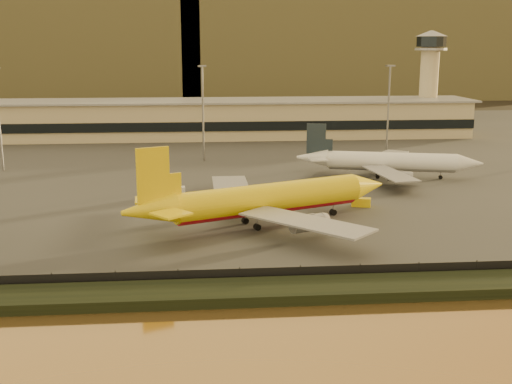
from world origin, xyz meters
TOP-DOWN VIEW (x-y plane):
  - ground at (0.00, 0.00)m, footprint 900.00×900.00m
  - embankment at (0.00, -17.00)m, footprint 320.00×7.00m
  - tarmac at (0.00, 95.00)m, footprint 320.00×220.00m
  - perimeter_fence at (0.00, -13.00)m, footprint 300.00×0.05m
  - terminal_building at (-14.52, 125.55)m, footprint 202.00×25.00m
  - control_tower at (70.00, 131.00)m, footprint 11.20×11.20m
  - apron_light_masts at (15.00, 75.00)m, footprint 152.20×12.20m
  - distant_hills at (-20.74, 340.00)m, footprint 470.00×160.00m
  - dhl_cargo_jet at (0.14, 15.09)m, footprint 48.58×45.98m
  - white_narrowbody_jet at (33.22, 53.50)m, footprint 42.81×40.97m
  - gse_vehicle_yellow at (20.09, 26.56)m, footprint 4.01×2.63m
  - gse_vehicle_white at (-16.25, 38.98)m, footprint 4.24×2.27m

SIDE VIEW (x-z plane):
  - ground at x=0.00m, z-range 0.00..0.00m
  - tarmac at x=0.00m, z-range 0.00..0.20m
  - embankment at x=0.00m, z-range 0.00..1.40m
  - gse_vehicle_yellow at x=20.09m, z-range 0.20..1.86m
  - gse_vehicle_white at x=-16.25m, z-range 0.20..2.03m
  - perimeter_fence at x=0.00m, z-range 0.20..2.40m
  - white_narrowbody_jet at x=33.22m, z-range -2.31..10.13m
  - dhl_cargo_jet at x=0.14m, z-range -2.85..12.30m
  - terminal_building at x=-14.52m, z-range -0.05..12.55m
  - apron_light_masts at x=15.00m, z-range 3.00..28.40m
  - control_tower at x=70.00m, z-range 3.91..39.41m
  - distant_hills at x=-20.74m, z-range -3.61..66.39m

